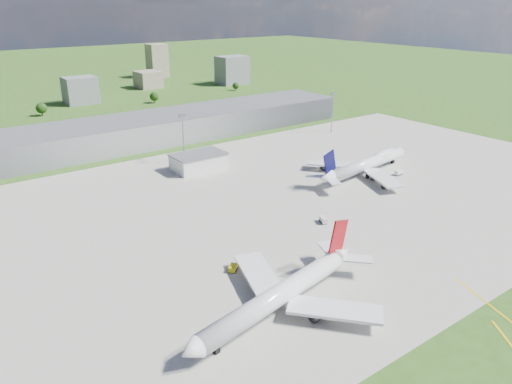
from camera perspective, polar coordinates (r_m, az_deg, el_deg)
ground at (r=298.06m, az=-13.11°, el=4.63°), size 1400.00×1400.00×0.00m
apron at (r=212.75m, az=1.68°, el=-1.53°), size 360.00×190.00×0.08m
terminal at (r=309.51m, az=-14.38°, el=6.57°), size 300.00×42.00×15.00m
ops_building at (r=258.21m, az=-6.58°, el=3.42°), size 26.00×16.00×8.00m
mast_center at (r=267.11m, az=-8.35°, el=7.00°), size 3.50×2.00×25.90m
mast_east at (r=332.11m, az=8.75°, el=9.76°), size 3.50×2.00×25.90m
airliner_red_twin at (r=142.54m, az=2.99°, el=-11.58°), size 69.57×53.55×19.19m
airliner_blue_quad at (r=255.87m, az=12.62°, el=3.15°), size 71.37×55.59×18.65m
tug_yellow at (r=163.08m, az=-2.64°, el=-8.70°), size 4.44×4.21×1.91m
van_white_near at (r=197.64m, az=7.69°, el=-3.21°), size 3.64×4.92×2.33m
van_white_far at (r=258.94m, az=15.99°, el=2.12°), size 4.59×2.51×2.31m
bldg_c at (r=449.46m, az=-19.43°, el=10.91°), size 26.00×20.00×22.00m
bldg_ce at (r=515.24m, az=-12.22°, el=12.46°), size 22.00×24.00×16.00m
bldg_e at (r=527.27m, az=-2.73°, el=13.74°), size 30.00×22.00×28.00m
bldg_tall_e at (r=584.71m, az=-11.22°, el=14.51°), size 20.00×18.00×36.00m
tree_c at (r=411.45m, az=-23.33°, el=8.79°), size 8.10×8.10×9.90m
tree_e at (r=436.00m, az=-11.55°, el=10.65°), size 7.65×7.65×9.35m
tree_far_e at (r=488.86m, az=-2.34°, el=12.04°), size 6.30×6.30×7.70m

